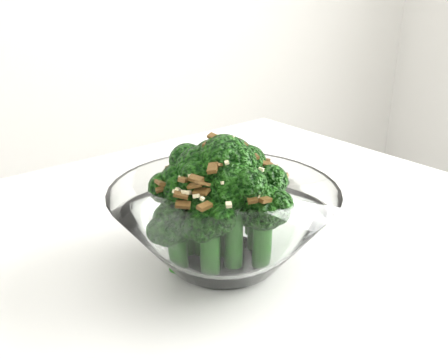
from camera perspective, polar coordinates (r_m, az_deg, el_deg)
name	(u,v)px	position (r m, az deg, el deg)	size (l,w,h in m)	color
broccoli_dish	(224,217)	(0.49, -0.05, -4.32)	(0.22, 0.22, 0.14)	white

